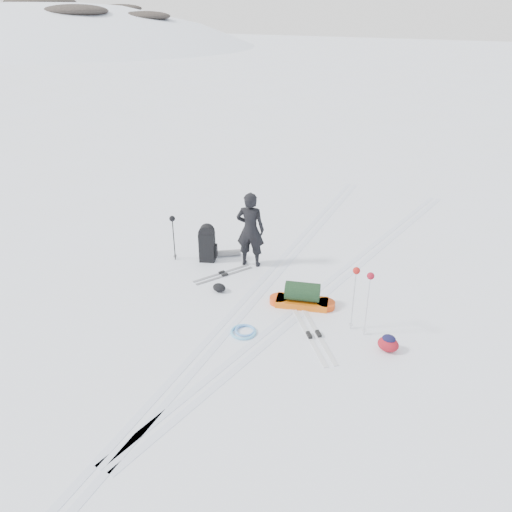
# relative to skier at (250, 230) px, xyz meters

# --- Properties ---
(ground) EXTENTS (200.00, 200.00, 0.00)m
(ground) POSITION_rel_skier_xyz_m (0.83, -1.62, -0.97)
(ground) COLOR white
(ground) RESTS_ON ground
(ski_tracks) EXTENTS (3.38, 17.97, 0.01)m
(ski_tracks) POSITION_rel_skier_xyz_m (1.45, -0.74, -0.96)
(ski_tracks) COLOR silver
(ski_tracks) RESTS_ON ground
(skier) EXTENTS (0.81, 0.64, 1.94)m
(skier) POSITION_rel_skier_xyz_m (0.00, 0.00, 0.00)
(skier) COLOR black
(skier) RESTS_ON ground
(pulk_sled) EXTENTS (1.51, 0.83, 0.56)m
(pulk_sled) POSITION_rel_skier_xyz_m (1.94, -1.15, -0.76)
(pulk_sled) COLOR #DD5E0D
(pulk_sled) RESTS_ON ground
(expedition_rucksack) EXTENTS (0.87, 0.96, 1.00)m
(expedition_rucksack) POSITION_rel_skier_xyz_m (-1.03, -0.29, -0.51)
(expedition_rucksack) COLOR black
(expedition_rucksack) RESTS_ON ground
(ski_poles_black) EXTENTS (0.15, 0.15, 1.22)m
(ski_poles_black) POSITION_rel_skier_xyz_m (-1.87, -0.68, 0.03)
(ski_poles_black) COLOR black
(ski_poles_black) RESTS_ON ground
(ski_poles_silver) EXTENTS (0.45, 0.22, 1.42)m
(ski_poles_silver) POSITION_rel_skier_xyz_m (3.34, -1.53, 0.22)
(ski_poles_silver) COLOR #B9BCC0
(ski_poles_silver) RESTS_ON ground
(touring_skis_grey) EXTENTS (0.93, 1.50, 0.06)m
(touring_skis_grey) POSITION_rel_skier_xyz_m (-0.33, -0.80, -0.96)
(touring_skis_grey) COLOR gray
(touring_skis_grey) RESTS_ON ground
(touring_skis_white) EXTENTS (1.53, 1.66, 0.07)m
(touring_skis_white) POSITION_rel_skier_xyz_m (2.62, -2.10, -0.95)
(touring_skis_white) COLOR silver
(touring_skis_white) RESTS_ON ground
(rope_coil) EXTENTS (0.63, 0.63, 0.06)m
(rope_coil) POSITION_rel_skier_xyz_m (1.33, -2.66, -0.94)
(rope_coil) COLOR #5EB6E6
(rope_coil) RESTS_ON ground
(small_daypack) EXTENTS (0.51, 0.49, 0.35)m
(small_daypack) POSITION_rel_skier_xyz_m (4.05, -1.85, -0.80)
(small_daypack) COLOR maroon
(small_daypack) RESTS_ON ground
(thermos_pair) EXTENTS (0.30, 0.21, 0.31)m
(thermos_pair) POSITION_rel_skier_xyz_m (-1.26, -0.20, -0.82)
(thermos_pair) COLOR slate
(thermos_pair) RESTS_ON ground
(stuff_sack) EXTENTS (0.35, 0.28, 0.20)m
(stuff_sack) POSITION_rel_skier_xyz_m (0.02, -1.52, -0.87)
(stuff_sack) COLOR black
(stuff_sack) RESTS_ON ground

